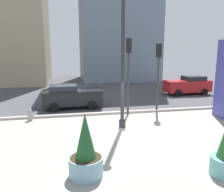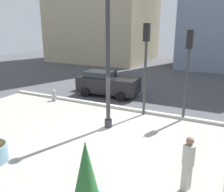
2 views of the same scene
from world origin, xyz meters
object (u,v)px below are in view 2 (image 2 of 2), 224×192
at_px(traffic_light_corner, 146,55).
at_px(pedestrian_crossing, 188,161).
at_px(lamp_post, 108,54).
at_px(potted_plant_curbside, 87,192).
at_px(fire_hydrant, 54,95).
at_px(car_intersection, 107,83).
at_px(traffic_light_far_side, 188,61).

relative_size(traffic_light_corner, pedestrian_crossing, 2.82).
height_order(lamp_post, pedestrian_crossing, lamp_post).
height_order(traffic_light_corner, pedestrian_crossing, traffic_light_corner).
relative_size(potted_plant_curbside, traffic_light_corner, 0.47).
relative_size(fire_hydrant, traffic_light_corner, 0.15).
bearing_deg(traffic_light_corner, car_intersection, 144.75).
distance_m(potted_plant_curbside, pedestrian_crossing, 3.12).
relative_size(potted_plant_curbside, car_intersection, 0.53).
distance_m(potted_plant_curbside, car_intersection, 11.55).
bearing_deg(traffic_light_corner, traffic_light_far_side, 6.28).
bearing_deg(car_intersection, pedestrian_crossing, -49.57).
height_order(traffic_light_far_side, car_intersection, traffic_light_far_side).
bearing_deg(traffic_light_corner, fire_hydrant, -178.19).
bearing_deg(pedestrian_crossing, lamp_post, 143.80).
height_order(traffic_light_corner, car_intersection, traffic_light_corner).
height_order(traffic_light_corner, traffic_light_far_side, traffic_light_corner).
relative_size(lamp_post, potted_plant_curbside, 3.19).
xyz_separation_m(lamp_post, potted_plant_curbside, (2.25, -5.51, -2.63)).
xyz_separation_m(traffic_light_corner, traffic_light_far_side, (2.11, 0.23, -0.19)).
xyz_separation_m(lamp_post, fire_hydrant, (-5.15, 2.22, -3.18)).
distance_m(potted_plant_curbside, traffic_light_far_side, 8.48).
bearing_deg(potted_plant_curbside, pedestrian_crossing, 50.71).
relative_size(lamp_post, fire_hydrant, 9.69).
distance_m(traffic_light_corner, car_intersection, 5.03).
xyz_separation_m(lamp_post, pedestrian_crossing, (4.23, -3.10, -2.58)).
relative_size(lamp_post, car_intersection, 1.70).
bearing_deg(fire_hydrant, pedestrian_crossing, -29.51).
distance_m(fire_hydrant, traffic_light_corner, 6.79).
bearing_deg(traffic_light_corner, lamp_post, -112.00).
bearing_deg(traffic_light_far_side, lamp_post, -139.43).
height_order(potted_plant_curbside, traffic_light_corner, traffic_light_corner).
relative_size(lamp_post, traffic_light_far_side, 1.58).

